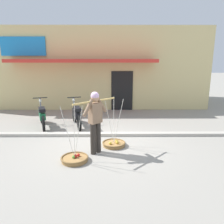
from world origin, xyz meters
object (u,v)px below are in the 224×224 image
object	(u,v)px
fruit_basket_left_side	(114,144)
fruit_basket_right_side	(75,158)
fruit_vendor	(95,119)
motorcycle_nearest_shop	(42,116)
motorcycle_second_in_row	(77,115)

from	to	relation	value
fruit_basket_left_side	fruit_basket_right_side	world-z (taller)	same
fruit_basket_right_side	fruit_vendor	bearing A→B (deg)	44.77
fruit_vendor	motorcycle_nearest_shop	distance (m)	3.28
motorcycle_nearest_shop	motorcycle_second_in_row	xyz separation A→B (m)	(1.29, 0.11, 0.00)
fruit_basket_right_side	motorcycle_second_in_row	size ratio (longest dim) A/B	0.83
fruit_basket_right_side	motorcycle_nearest_shop	xyz separation A→B (m)	(-1.70, 2.88, 0.38)
fruit_basket_left_side	fruit_basket_right_side	distance (m)	1.42
fruit_basket_right_side	motorcycle_nearest_shop	size ratio (longest dim) A/B	0.84
fruit_basket_left_side	motorcycle_nearest_shop	xyz separation A→B (m)	(-2.70, 1.88, 0.38)
fruit_vendor	motorcycle_nearest_shop	world-z (taller)	fruit_vendor
fruit_basket_left_side	motorcycle_nearest_shop	world-z (taller)	fruit_basket_left_side
fruit_vendor	fruit_basket_right_side	distance (m)	1.15
fruit_basket_left_side	fruit_vendor	bearing A→B (deg)	-135.41
fruit_vendor	fruit_basket_left_side	xyz separation A→B (m)	(0.50, 0.50, -0.90)
fruit_vendor	motorcycle_second_in_row	distance (m)	2.71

